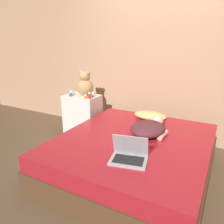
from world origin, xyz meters
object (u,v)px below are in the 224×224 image
(pillow, at_px, (150,115))
(bottle_clear, at_px, (93,95))
(bottle_white, at_px, (71,93))
(bottle_orange, at_px, (86,97))
(bottle_green, at_px, (89,95))
(person_lying, at_px, (149,128))
(laptop, at_px, (129,155))
(bottle_blue, at_px, (70,94))
(bottle_red, at_px, (89,96))
(teddy_bear, at_px, (85,85))

(pillow, relative_size, bottle_clear, 6.40)
(pillow, height_order, bottle_white, bottle_white)
(bottle_orange, bearing_deg, bottle_clear, 70.48)
(pillow, distance_m, bottle_orange, 0.97)
(bottle_green, height_order, bottle_clear, bottle_green)
(person_lying, xyz_separation_m, laptop, (0.04, -0.65, -0.02))
(laptop, bearing_deg, pillow, 87.14)
(bottle_blue, relative_size, bottle_red, 0.72)
(laptop, height_order, teddy_bear, teddy_bear)
(person_lying, relative_size, bottle_clear, 8.69)
(bottle_white, relative_size, bottle_red, 0.69)
(bottle_green, distance_m, bottle_orange, 0.07)
(bottle_green, height_order, bottle_orange, bottle_green)
(teddy_bear, xyz_separation_m, bottle_red, (0.18, -0.16, -0.12))
(bottle_white, relative_size, bottle_clear, 0.96)
(teddy_bear, height_order, bottle_clear, teddy_bear)
(bottle_blue, relative_size, bottle_orange, 1.20)
(person_lying, xyz_separation_m, bottle_clear, (-1.03, 0.41, 0.19))
(pillow, xyz_separation_m, teddy_bear, (-1.04, -0.05, 0.34))
(pillow, height_order, bottle_clear, bottle_clear)
(laptop, bearing_deg, bottle_clear, 122.77)
(bottle_blue, distance_m, bottle_red, 0.34)
(bottle_white, height_order, bottle_clear, bottle_clear)
(bottle_blue, bearing_deg, bottle_red, 2.06)
(bottle_green, relative_size, bottle_orange, 1.28)
(person_lying, bearing_deg, bottle_green, 165.53)
(laptop, relative_size, bottle_blue, 5.25)
(bottle_white, bearing_deg, laptop, -35.09)
(person_lying, distance_m, bottle_green, 1.13)
(laptop, xyz_separation_m, bottle_orange, (-1.11, 0.93, 0.21))
(pillow, distance_m, bottle_clear, 0.90)
(bottle_white, bearing_deg, teddy_bear, 22.37)
(pillow, height_order, bottle_green, bottle_green)
(teddy_bear, height_order, bottle_white, teddy_bear)
(bottle_blue, bearing_deg, bottle_orange, 0.21)
(person_lying, bearing_deg, bottle_white, 169.30)
(laptop, distance_m, bottle_clear, 1.52)
(bottle_red, xyz_separation_m, bottle_orange, (-0.06, -0.01, -0.02))
(teddy_bear, xyz_separation_m, bottle_white, (-0.21, -0.08, -0.13))
(bottle_blue, bearing_deg, teddy_bear, 47.47)
(laptop, height_order, bottle_white, bottle_white)
(laptop, relative_size, bottle_white, 5.49)
(bottle_red, relative_size, bottle_orange, 1.66)
(pillow, bearing_deg, person_lying, -72.36)
(bottle_orange, relative_size, bottle_clear, 0.83)
(bottle_blue, bearing_deg, person_lying, -11.63)
(bottle_blue, distance_m, bottle_clear, 0.35)
(laptop, height_order, bottle_green, bottle_green)
(pillow, bearing_deg, bottle_green, -170.62)
(bottle_green, xyz_separation_m, bottle_white, (-0.35, 0.01, -0.00))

